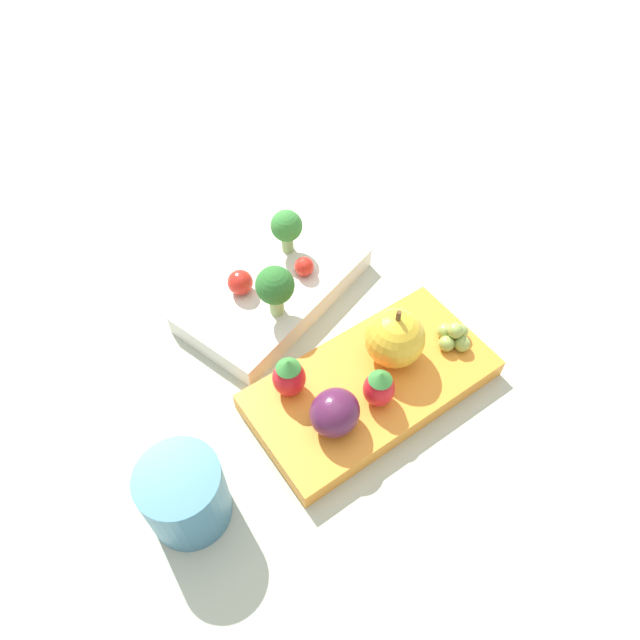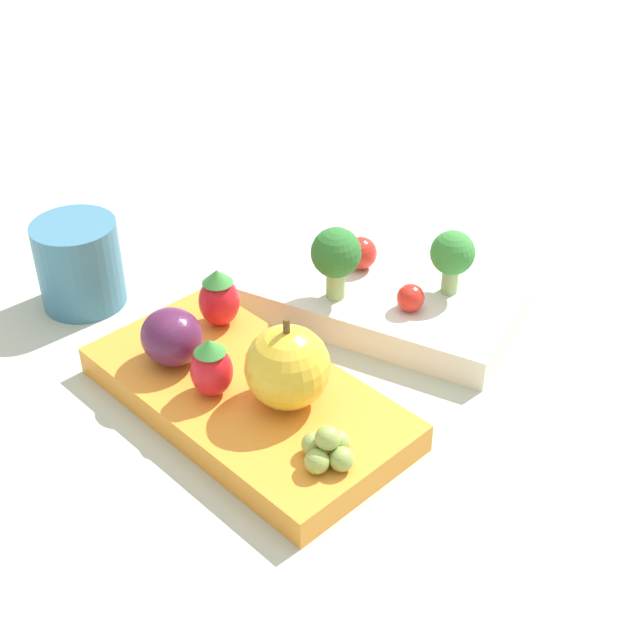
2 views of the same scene
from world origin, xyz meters
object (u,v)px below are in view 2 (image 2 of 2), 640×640
(cherry_tomato_1, at_px, (411,298))
(apple, at_px, (288,367))
(strawberry_1, at_px, (211,368))
(drinking_cup, at_px, (79,264))
(grape_cluster, at_px, (328,449))
(broccoli_floret_0, at_px, (452,255))
(broccoli_floret_1, at_px, (336,255))
(bento_box_savoury, at_px, (383,301))
(strawberry_0, at_px, (219,298))
(bento_box_fruit, at_px, (247,397))
(plum, at_px, (172,337))
(cherry_tomato_0, at_px, (361,253))

(cherry_tomato_1, distance_m, apple, 0.13)
(apple, relative_size, strawberry_1, 1.52)
(strawberry_1, height_order, drinking_cup, drinking_cup)
(cherry_tomato_1, relative_size, grape_cluster, 0.58)
(cherry_tomato_1, bearing_deg, drinking_cup, -153.42)
(cherry_tomato_1, xyz_separation_m, drinking_cup, (-0.23, -0.12, 0.00))
(broccoli_floret_0, relative_size, apple, 0.78)
(broccoli_floret_1, bearing_deg, drinking_cup, -151.42)
(broccoli_floret_0, bearing_deg, drinking_cup, -147.53)
(bento_box_savoury, xyz_separation_m, strawberry_0, (-0.07, -0.11, 0.03))
(apple, xyz_separation_m, grape_cluster, (0.05, -0.03, -0.02))
(bento_box_fruit, xyz_separation_m, grape_cluster, (0.09, -0.02, 0.02))
(apple, bearing_deg, strawberry_1, -152.69)
(plum, bearing_deg, strawberry_1, -11.62)
(apple, distance_m, plum, 0.09)
(bento_box_fruit, height_order, strawberry_1, strawberry_1)
(cherry_tomato_1, bearing_deg, strawberry_0, -137.90)
(bento_box_savoury, relative_size, cherry_tomato_0, 8.34)
(broccoli_floret_0, distance_m, grape_cluster, 0.21)
(strawberry_0, xyz_separation_m, plum, (0.00, -0.05, -0.00))
(broccoli_floret_0, bearing_deg, cherry_tomato_1, -105.82)
(bento_box_fruit, bearing_deg, cherry_tomato_1, 73.05)
(bento_box_fruit, relative_size, broccoli_floret_1, 4.21)
(broccoli_floret_1, xyz_separation_m, strawberry_0, (-0.05, -0.07, -0.02))
(apple, height_order, drinking_cup, apple)
(cherry_tomato_0, distance_m, apple, 0.17)
(strawberry_0, bearing_deg, cherry_tomato_0, 71.33)
(strawberry_0, bearing_deg, grape_cluster, -24.63)
(broccoli_floret_1, height_order, drinking_cup, broccoli_floret_1)
(broccoli_floret_0, relative_size, cherry_tomato_0, 1.97)
(bento_box_fruit, height_order, broccoli_floret_0, broccoli_floret_0)
(cherry_tomato_0, height_order, grape_cluster, cherry_tomato_0)
(bento_box_savoury, distance_m, strawberry_1, 0.17)
(broccoli_floret_1, distance_m, cherry_tomato_1, 0.06)
(broccoli_floret_1, bearing_deg, grape_cluster, -55.36)
(cherry_tomato_0, xyz_separation_m, grape_cluster, (0.11, -0.19, -0.01))
(bento_box_fruit, bearing_deg, strawberry_1, -124.61)
(apple, height_order, plum, apple)
(broccoli_floret_1, relative_size, drinking_cup, 0.82)
(strawberry_1, xyz_separation_m, drinking_cup, (-0.18, 0.04, -0.01))
(broccoli_floret_0, distance_m, drinking_cup, 0.29)
(bento_box_fruit, xyz_separation_m, apple, (0.03, 0.00, 0.04))
(bento_box_fruit, height_order, plum, plum)
(apple, distance_m, grape_cluster, 0.06)
(strawberry_1, distance_m, drinking_cup, 0.18)
(bento_box_fruit, bearing_deg, cherry_tomato_0, 97.48)
(apple, xyz_separation_m, plum, (-0.09, -0.01, -0.01))
(broccoli_floret_0, bearing_deg, broccoli_floret_1, -138.49)
(bento_box_fruit, relative_size, apple, 3.71)
(cherry_tomato_1, distance_m, strawberry_1, 0.17)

